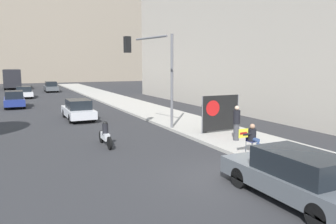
{
  "coord_description": "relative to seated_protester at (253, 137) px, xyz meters",
  "views": [
    {
      "loc": [
        -6.62,
        -8.69,
        3.84
      ],
      "look_at": [
        0.26,
        5.73,
        1.56
      ],
      "focal_mm": 35.0,
      "sensor_mm": 36.0,
      "label": 1
    }
  ],
  "objects": [
    {
      "name": "building_backdrop_far",
      "position": [
        -4.43,
        73.04,
        15.62
      ],
      "size": [
        52.0,
        12.0,
        32.9
      ],
      "color": "gray",
      "rests_on": "ground_plane"
    },
    {
      "name": "car_on_road_far_lane",
      "position": [
        -3.92,
        39.94,
        -0.08
      ],
      "size": [
        1.71,
        4.14,
        1.53
      ],
      "color": "#565B60",
      "rests_on": "ground_plane"
    },
    {
      "name": "traffic_light_pole",
      "position": [
        -1.68,
        6.39,
        3.05
      ],
      "size": [
        3.15,
        2.92,
        5.48
      ],
      "color": "slate",
      "rests_on": "sidewalk_curb"
    },
    {
      "name": "jogger_on_sidewalk",
      "position": [
        0.83,
        2.22,
        0.21
      ],
      "size": [
        0.34,
        0.34,
        1.73
      ],
      "rotation": [
        0.0,
        0.0,
        2.78
      ],
      "color": "#424247",
      "rests_on": "sidewalk_curb"
    },
    {
      "name": "ground_plane",
      "position": [
        -2.43,
        -1.96,
        -0.83
      ],
      "size": [
        160.0,
        160.0,
        0.0
      ],
      "primitive_type": "plane",
      "color": "#303033"
    },
    {
      "name": "parked_car_curbside",
      "position": [
        -1.95,
        -4.17,
        -0.1
      ],
      "size": [
        1.74,
        4.76,
        1.46
      ],
      "color": "#565B60",
      "rests_on": "ground_plane"
    },
    {
      "name": "protest_banner",
      "position": [
        1.26,
        4.27,
        0.41
      ],
      "size": [
        2.42,
        0.06,
        2.05
      ],
      "color": "slate",
      "rests_on": "sidewalk_curb"
    },
    {
      "name": "car_on_road_distant",
      "position": [
        -7.84,
        32.05,
        -0.13
      ],
      "size": [
        1.9,
        4.55,
        1.39
      ],
      "color": "silver",
      "rests_on": "ground_plane"
    },
    {
      "name": "city_bus_on_road",
      "position": [
        -8.97,
        49.94,
        1.01
      ],
      "size": [
        2.54,
        10.56,
        3.2
      ],
      "color": "#232328",
      "rests_on": "ground_plane"
    },
    {
      "name": "seated_protester",
      "position": [
        0.0,
        0.0,
        0.0
      ],
      "size": [
        0.97,
        0.77,
        1.24
      ],
      "rotation": [
        0.0,
        0.0,
        -0.14
      ],
      "color": "#474C56",
      "rests_on": "sidewalk_curb"
    },
    {
      "name": "motorcycle_on_road",
      "position": [
        -5.16,
        4.5,
        -0.3
      ],
      "size": [
        0.28,
        2.12,
        1.23
      ],
      "color": "silver",
      "rests_on": "ground_plane"
    },
    {
      "name": "pedestrian_behind",
      "position": [
        0.46,
        4.6,
        0.22
      ],
      "size": [
        0.34,
        0.34,
        1.74
      ],
      "rotation": [
        0.0,
        0.0,
        4.26
      ],
      "color": "black",
      "rests_on": "sidewalk_curb"
    },
    {
      "name": "car_on_road_midblock",
      "position": [
        -8.94,
        22.37,
        -0.07
      ],
      "size": [
        1.72,
        4.16,
        1.55
      ],
      "color": "navy",
      "rests_on": "ground_plane"
    },
    {
      "name": "car_on_road_nearest",
      "position": [
        -4.89,
        12.96,
        -0.11
      ],
      "size": [
        1.73,
        4.51,
        1.45
      ],
      "color": "silver",
      "rests_on": "ground_plane"
    },
    {
      "name": "sidewalk_curb",
      "position": [
        1.27,
        13.04,
        -0.75
      ],
      "size": [
        4.04,
        90.0,
        0.16
      ],
      "primitive_type": "cube",
      "color": "#B7B2A8",
      "rests_on": "ground_plane"
    }
  ]
}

